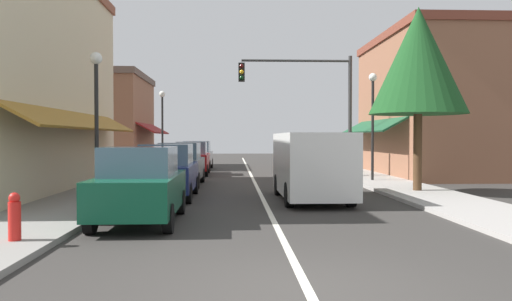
{
  "coord_description": "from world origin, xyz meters",
  "views": [
    {
      "loc": [
        -0.97,
        -6.56,
        1.97
      ],
      "look_at": [
        0.05,
        15.98,
        1.42
      ],
      "focal_mm": 36.22,
      "sensor_mm": 36.0,
      "label": 1
    }
  ],
  "objects_px": {
    "street_lamp_right_mid": "(373,109)",
    "parked_car_distant_left": "(197,155)",
    "parked_car_second_left": "(167,171)",
    "fire_hydrant": "(15,217)",
    "traffic_signal_mast_arm": "(312,94)",
    "parked_car_third_left": "(180,164)",
    "parked_car_far_left": "(192,158)",
    "street_lamp_left_far": "(162,117)",
    "parked_car_nearest_left": "(140,185)",
    "tree_right_near": "(418,61)",
    "van_in_lane": "(311,164)",
    "street_lamp_left_near": "(96,101)"
  },
  "relations": [
    {
      "from": "van_in_lane",
      "to": "street_lamp_left_near",
      "type": "height_order",
      "value": "street_lamp_left_near"
    },
    {
      "from": "street_lamp_left_far",
      "to": "tree_right_near",
      "type": "xyz_separation_m",
      "value": [
        10.62,
        -12.37,
        1.49
      ]
    },
    {
      "from": "traffic_signal_mast_arm",
      "to": "fire_hydrant",
      "type": "height_order",
      "value": "traffic_signal_mast_arm"
    },
    {
      "from": "parked_car_nearest_left",
      "to": "street_lamp_right_mid",
      "type": "height_order",
      "value": "street_lamp_right_mid"
    },
    {
      "from": "parked_car_nearest_left",
      "to": "fire_hydrant",
      "type": "relative_size",
      "value": 4.72
    },
    {
      "from": "street_lamp_left_far",
      "to": "street_lamp_right_mid",
      "type": "bearing_deg",
      "value": -37.7
    },
    {
      "from": "parked_car_nearest_left",
      "to": "street_lamp_right_mid",
      "type": "bearing_deg",
      "value": 51.21
    },
    {
      "from": "parked_car_distant_left",
      "to": "street_lamp_right_mid",
      "type": "xyz_separation_m",
      "value": [
        8.34,
        -9.88,
        2.35
      ]
    },
    {
      "from": "van_in_lane",
      "to": "parked_car_far_left",
      "type": "bearing_deg",
      "value": 111.44
    },
    {
      "from": "parked_car_distant_left",
      "to": "tree_right_near",
      "type": "bearing_deg",
      "value": -57.89
    },
    {
      "from": "parked_car_far_left",
      "to": "street_lamp_left_near",
      "type": "xyz_separation_m",
      "value": [
        -1.87,
        -12.09,
        2.18
      ]
    },
    {
      "from": "parked_car_distant_left",
      "to": "street_lamp_right_mid",
      "type": "height_order",
      "value": "street_lamp_right_mid"
    },
    {
      "from": "traffic_signal_mast_arm",
      "to": "street_lamp_right_mid",
      "type": "relative_size",
      "value": 1.25
    },
    {
      "from": "parked_car_second_left",
      "to": "parked_car_distant_left",
      "type": "bearing_deg",
      "value": 90.52
    },
    {
      "from": "parked_car_distant_left",
      "to": "fire_hydrant",
      "type": "bearing_deg",
      "value": -93.54
    },
    {
      "from": "street_lamp_left_far",
      "to": "parked_car_distant_left",
      "type": "bearing_deg",
      "value": 46.14
    },
    {
      "from": "street_lamp_left_far",
      "to": "street_lamp_left_near",
      "type": "bearing_deg",
      "value": -89.75
    },
    {
      "from": "parked_car_nearest_left",
      "to": "fire_hydrant",
      "type": "height_order",
      "value": "parked_car_nearest_left"
    },
    {
      "from": "parked_car_distant_left",
      "to": "traffic_signal_mast_arm",
      "type": "height_order",
      "value": "traffic_signal_mast_arm"
    },
    {
      "from": "street_lamp_left_near",
      "to": "street_lamp_left_far",
      "type": "xyz_separation_m",
      "value": [
        -0.06,
        14.8,
        0.12
      ]
    },
    {
      "from": "parked_car_far_left",
      "to": "street_lamp_right_mid",
      "type": "xyz_separation_m",
      "value": [
        8.3,
        -5.2,
        2.35
      ]
    },
    {
      "from": "parked_car_far_left",
      "to": "parked_car_third_left",
      "type": "bearing_deg",
      "value": -90.46
    },
    {
      "from": "tree_right_near",
      "to": "fire_hydrant",
      "type": "distance_m",
      "value": 14.06
    },
    {
      "from": "van_in_lane",
      "to": "tree_right_near",
      "type": "height_order",
      "value": "tree_right_near"
    },
    {
      "from": "traffic_signal_mast_arm",
      "to": "street_lamp_left_near",
      "type": "height_order",
      "value": "traffic_signal_mast_arm"
    },
    {
      "from": "street_lamp_right_mid",
      "to": "parked_car_distant_left",
      "type": "bearing_deg",
      "value": 130.18
    },
    {
      "from": "parked_car_third_left",
      "to": "street_lamp_right_mid",
      "type": "xyz_separation_m",
      "value": [
        8.3,
        0.92,
        2.35
      ]
    },
    {
      "from": "parked_car_second_left",
      "to": "parked_car_far_left",
      "type": "bearing_deg",
      "value": 90.44
    },
    {
      "from": "parked_car_third_left",
      "to": "van_in_lane",
      "type": "xyz_separation_m",
      "value": [
        4.64,
        -5.33,
        0.27
      ]
    },
    {
      "from": "parked_car_far_left",
      "to": "parked_car_second_left",
      "type": "bearing_deg",
      "value": -90.23
    },
    {
      "from": "parked_car_distant_left",
      "to": "street_lamp_right_mid",
      "type": "bearing_deg",
      "value": -49.03
    },
    {
      "from": "parked_car_nearest_left",
      "to": "van_in_lane",
      "type": "distance_m",
      "value": 6.2
    },
    {
      "from": "street_lamp_right_mid",
      "to": "street_lamp_left_far",
      "type": "height_order",
      "value": "street_lamp_right_mid"
    },
    {
      "from": "parked_car_nearest_left",
      "to": "traffic_signal_mast_arm",
      "type": "bearing_deg",
      "value": 65.09
    },
    {
      "from": "traffic_signal_mast_arm",
      "to": "tree_right_near",
      "type": "relative_size",
      "value": 0.91
    },
    {
      "from": "parked_car_third_left",
      "to": "van_in_lane",
      "type": "relative_size",
      "value": 0.79
    },
    {
      "from": "street_lamp_left_near",
      "to": "parked_car_distant_left",
      "type": "bearing_deg",
      "value": 83.78
    },
    {
      "from": "parked_car_second_left",
      "to": "fire_hydrant",
      "type": "distance_m",
      "value": 7.61
    },
    {
      "from": "parked_car_third_left",
      "to": "street_lamp_left_far",
      "type": "bearing_deg",
      "value": 103.32
    },
    {
      "from": "parked_car_distant_left",
      "to": "van_in_lane",
      "type": "distance_m",
      "value": 16.79
    },
    {
      "from": "parked_car_third_left",
      "to": "tree_right_near",
      "type": "xyz_separation_m",
      "value": [
        8.69,
        -3.54,
        3.79
      ]
    },
    {
      "from": "parked_car_far_left",
      "to": "street_lamp_right_mid",
      "type": "distance_m",
      "value": 10.07
    },
    {
      "from": "street_lamp_right_mid",
      "to": "van_in_lane",
      "type": "bearing_deg",
      "value": -120.4
    },
    {
      "from": "parked_car_second_left",
      "to": "street_lamp_left_near",
      "type": "xyz_separation_m",
      "value": [
        -1.91,
        -1.36,
        2.18
      ]
    },
    {
      "from": "parked_car_distant_left",
      "to": "street_lamp_left_far",
      "type": "xyz_separation_m",
      "value": [
        -1.89,
        -1.97,
        2.3
      ]
    },
    {
      "from": "parked_car_third_left",
      "to": "parked_car_far_left",
      "type": "bearing_deg",
      "value": 90.98
    },
    {
      "from": "street_lamp_left_near",
      "to": "street_lamp_left_far",
      "type": "relative_size",
      "value": 0.96
    },
    {
      "from": "parked_car_second_left",
      "to": "van_in_lane",
      "type": "bearing_deg",
      "value": -8.63
    },
    {
      "from": "parked_car_nearest_left",
      "to": "parked_car_far_left",
      "type": "relative_size",
      "value": 1.0
    },
    {
      "from": "parked_car_second_left",
      "to": "van_in_lane",
      "type": "distance_m",
      "value": 4.66
    }
  ]
}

